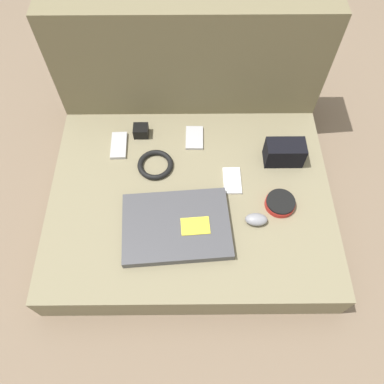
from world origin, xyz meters
name	(u,v)px	position (x,y,z in m)	size (l,w,h in m)	color
ground_plane	(192,213)	(0.00, 0.00, 0.00)	(8.00, 8.00, 0.00)	#7A6651
couch_seat	(192,204)	(0.00, 0.00, 0.07)	(0.96, 0.73, 0.13)	#847A5B
couch_backrest	(191,67)	(0.00, 0.47, 0.28)	(0.96, 0.20, 0.55)	#756B4C
laptop	(178,226)	(-0.05, -0.12, 0.15)	(0.36, 0.27, 0.03)	#47474C
computer_mouse	(258,219)	(0.21, -0.10, 0.15)	(0.07, 0.05, 0.03)	gray
speaker_puck	(282,203)	(0.30, -0.04, 0.15)	(0.10, 0.10, 0.03)	red
phone_silver	(234,181)	(0.14, 0.05, 0.14)	(0.06, 0.11, 0.01)	silver
phone_black	(196,138)	(0.02, 0.24, 0.14)	(0.07, 0.11, 0.01)	#B7B7BC
phone_small	(120,145)	(-0.26, 0.21, 0.14)	(0.06, 0.12, 0.01)	#B7B7BC
camera_pouch	(286,153)	(0.33, 0.14, 0.17)	(0.13, 0.07, 0.09)	black
charger_brick	(142,131)	(-0.18, 0.26, 0.15)	(0.05, 0.05, 0.04)	black
cable_coil	(157,165)	(-0.12, 0.12, 0.14)	(0.13, 0.13, 0.02)	black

